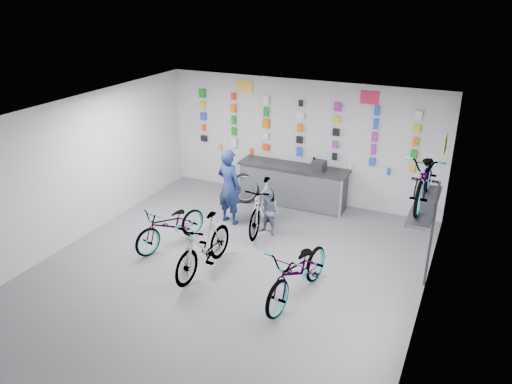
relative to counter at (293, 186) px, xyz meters
The scene contains 21 objects.
floor 3.57m from the counter, 90.00° to the right, with size 8.00×8.00×0.00m, color #505055.
ceiling 4.34m from the counter, 90.00° to the right, with size 8.00×8.00×0.00m, color white.
wall_back 1.11m from the counter, 90.00° to the left, with size 7.00×7.00×0.00m, color #B8B8BA.
wall_front 7.61m from the counter, 90.00° to the right, with size 7.00×7.00×0.00m, color #B8B8BA.
wall_left 5.08m from the counter, 134.67° to the right, with size 8.00×8.00×0.00m, color #B8B8BA.
wall_right 5.08m from the counter, 45.33° to the right, with size 8.00×8.00×0.00m, color #B8B8BA.
counter is the anchor object (origin of this frame).
merch_wall 1.37m from the counter, 99.66° to the left, with size 5.56×0.08×1.56m.
wall_bracket 4.18m from the counter, 35.12° to the right, with size 0.39×1.90×2.00m.
sign_left 2.73m from the counter, 163.67° to the left, with size 0.42×0.02×0.30m, color yellow.
sign_right 2.78m from the counter, 15.36° to the left, with size 0.42×0.02×0.30m, color #CF2144.
sign_side 4.72m from the counter, 33.92° to the right, with size 0.02×0.40×0.30m, color yellow.
bike_left 3.40m from the counter, 116.57° to the right, with size 0.62×1.78×0.94m, color gray.
bike_center 3.65m from the counter, 96.15° to the right, with size 0.52×1.82×1.10m, color gray.
bike_right 4.01m from the counter, 67.59° to the right, with size 0.70×2.00×1.05m, color gray.
bike_service 1.56m from the counter, 94.33° to the right, with size 0.52×1.84×1.10m, color gray.
bike_wall 4.30m from the counter, 35.76° to the right, with size 0.63×1.80×0.95m, color gray.
clerk 1.85m from the counter, 121.32° to the right, with size 0.63×0.42×1.74m, color navy.
customer 1.73m from the counter, 86.37° to the right, with size 0.50×0.39×1.03m, color slate.
spare_wheel 1.19m from the counter, 161.79° to the right, with size 0.80×0.45×0.75m.
register 0.90m from the counter, ahead, with size 0.28×0.30×0.22m, color black.
Camera 1 is at (3.95, -7.12, 5.08)m, focal length 35.00 mm.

